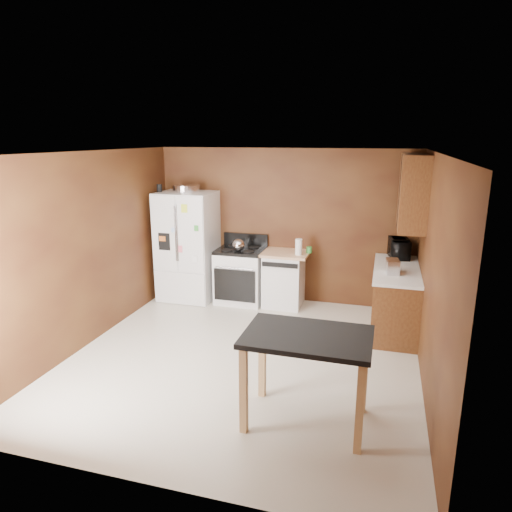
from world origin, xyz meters
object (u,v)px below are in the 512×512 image
at_px(dishwasher, 284,278).
at_px(roasting_pan, 186,188).
at_px(refrigerator, 188,246).
at_px(kettle, 238,245).
at_px(paper_towel, 299,247).
at_px(gas_range, 241,275).
at_px(green_canister, 309,250).
at_px(pen_cup, 159,188).
at_px(island, 307,349).
at_px(toaster, 393,266).
at_px(microwave, 399,249).

bearing_deg(dishwasher, roasting_pan, -178.98).
height_order(roasting_pan, refrigerator, roasting_pan).
distance_m(kettle, paper_towel, 0.96).
relative_size(roasting_pan, gas_range, 0.40).
bearing_deg(paper_towel, gas_range, 175.82).
bearing_deg(green_canister, paper_towel, -130.63).
distance_m(pen_cup, island, 4.23).
relative_size(kettle, green_canister, 2.02).
xyz_separation_m(dishwasher, island, (0.88, -3.03, 0.31)).
distance_m(toaster, gas_range, 2.54).
xyz_separation_m(pen_cup, paper_towel, (2.29, 0.08, -0.85)).
bearing_deg(roasting_pan, refrigerator, -83.55).
height_order(toaster, gas_range, gas_range).
bearing_deg(toaster, pen_cup, 163.63).
xyz_separation_m(green_canister, island, (0.50, -3.09, -0.17)).
distance_m(microwave, gas_range, 2.53).
xyz_separation_m(green_canister, dishwasher, (-0.39, -0.07, -0.49)).
distance_m(green_canister, gas_range, 1.21).
height_order(microwave, refrigerator, refrigerator).
bearing_deg(kettle, island, -60.85).
relative_size(pen_cup, dishwasher, 0.14).
relative_size(microwave, refrigerator, 0.27).
height_order(toaster, microwave, microwave).
bearing_deg(paper_towel, refrigerator, 179.69).
bearing_deg(toaster, gas_range, 155.31).
relative_size(microwave, gas_range, 0.44).
height_order(kettle, green_canister, kettle).
relative_size(roasting_pan, paper_towel, 1.77).
relative_size(paper_towel, toaster, 0.97).
bearing_deg(microwave, toaster, 163.87).
height_order(refrigerator, gas_range, refrigerator).
distance_m(green_canister, toaster, 1.51).
xyz_separation_m(kettle, green_canister, (1.10, 0.23, -0.06)).
height_order(pen_cup, gas_range, pen_cup).
height_order(green_canister, dishwasher, green_canister).
bearing_deg(green_canister, roasting_pan, -177.31).
distance_m(microwave, island, 3.27).
height_order(kettle, refrigerator, refrigerator).
height_order(pen_cup, refrigerator, pen_cup).
distance_m(toaster, dishwasher, 1.89).
height_order(refrigerator, dishwasher, refrigerator).
bearing_deg(toaster, kettle, 158.48).
distance_m(pen_cup, paper_towel, 2.45).
bearing_deg(roasting_pan, toaster, -12.66).
relative_size(pen_cup, toaster, 0.48).
bearing_deg(paper_towel, roasting_pan, 177.99).
relative_size(roasting_pan, toaster, 1.71).
bearing_deg(dishwasher, toaster, -24.96).
height_order(kettle, island, kettle).
bearing_deg(microwave, island, 154.69).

